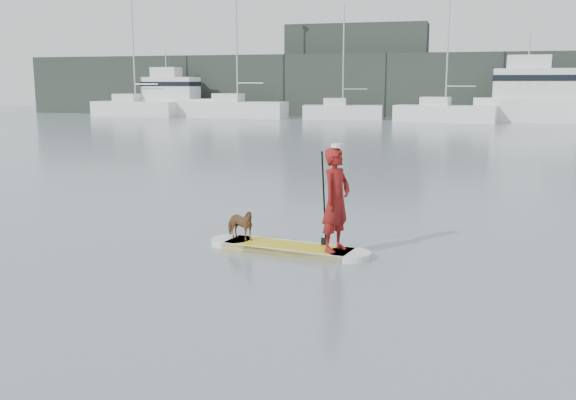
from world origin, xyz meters
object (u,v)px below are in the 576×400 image
(paddler, at_px, (336,200))
(sailboat_a, at_px, (135,108))
(motor_yacht_b, at_px, (176,98))
(dog, at_px, (240,224))
(motor_yacht_a, at_px, (542,97))
(sailboat_c, at_px, (342,111))
(sailboat_b, at_px, (237,108))
(sailboat_d, at_px, (444,112))
(paddleboard, at_px, (288,248))

(paddler, distance_m, sailboat_a, 54.14)
(paddler, bearing_deg, motor_yacht_b, 49.89)
(dog, relative_size, sailboat_a, 0.06)
(dog, distance_m, motor_yacht_a, 47.09)
(dog, distance_m, motor_yacht_b, 52.60)
(sailboat_a, relative_size, sailboat_c, 1.23)
(sailboat_b, height_order, motor_yacht_b, sailboat_b)
(sailboat_b, relative_size, sailboat_d, 1.12)
(motor_yacht_a, relative_size, motor_yacht_b, 1.27)
(sailboat_c, bearing_deg, paddleboard, -88.30)
(paddler, height_order, sailboat_d, sailboat_d)
(sailboat_a, xyz_separation_m, sailboat_d, (29.52, -1.62, 0.01))
(paddleboard, height_order, dog, dog)
(motor_yacht_b, bearing_deg, sailboat_a, -152.55)
(sailboat_d, height_order, motor_yacht_a, sailboat_d)
(motor_yacht_b, bearing_deg, sailboat_b, -9.94)
(paddleboard, relative_size, sailboat_d, 0.27)
(motor_yacht_a, bearing_deg, sailboat_a, -177.87)
(sailboat_a, height_order, motor_yacht_b, sailboat_a)
(dog, distance_m, sailboat_d, 43.79)
(paddler, bearing_deg, paddleboard, 102.38)
(sailboat_c, relative_size, motor_yacht_a, 0.83)
(paddleboard, bearing_deg, sailboat_b, 120.31)
(paddler, bearing_deg, sailboat_c, 32.19)
(paddler, xyz_separation_m, motor_yacht_b, (-25.49, 47.37, 0.68))
(paddleboard, bearing_deg, paddler, 0.00)
(paddleboard, height_order, sailboat_d, sailboat_d)
(dog, height_order, sailboat_a, sailboat_a)
(paddleboard, bearing_deg, sailboat_d, 97.41)
(sailboat_a, distance_m, sailboat_c, 20.50)
(sailboat_c, distance_m, motor_yacht_a, 16.90)
(paddler, bearing_deg, motor_yacht_a, 11.47)
(paddleboard, xyz_separation_m, paddler, (0.96, -0.16, 1.02))
(paddler, relative_size, sailboat_c, 0.19)
(paddler, height_order, sailboat_a, sailboat_a)
(dog, bearing_deg, motor_yacht_a, 8.62)
(sailboat_a, xyz_separation_m, motor_yacht_a, (37.35, 0.60, 1.17))
(paddler, relative_size, sailboat_d, 0.16)
(paddler, distance_m, motor_yacht_b, 53.80)
(paddler, xyz_separation_m, sailboat_d, (0.43, 44.04, -0.21))
(sailboat_b, height_order, sailboat_c, sailboat_b)
(sailboat_b, relative_size, motor_yacht_b, 1.43)
(sailboat_b, distance_m, sailboat_d, 19.13)
(paddler, distance_m, sailboat_b, 49.54)
(motor_yacht_a, distance_m, motor_yacht_b, 33.77)
(paddleboard, relative_size, sailboat_b, 0.24)
(sailboat_c, distance_m, sailboat_d, 9.22)
(sailboat_c, xyz_separation_m, motor_yacht_a, (16.85, 0.30, 1.29))
(paddleboard, height_order, motor_yacht_a, motor_yacht_a)
(paddleboard, distance_m, sailboat_b, 49.06)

